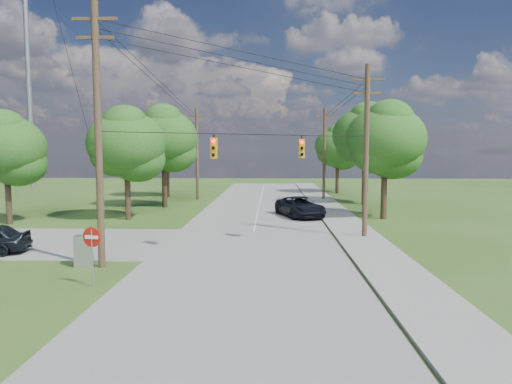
{
  "coord_description": "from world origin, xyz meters",
  "views": [
    {
      "loc": [
        3.17,
        -19.9,
        5.31
      ],
      "look_at": [
        2.32,
        5.0,
        3.09
      ],
      "focal_mm": 32.0,
      "sensor_mm": 36.0,
      "label": 1
    }
  ],
  "objects_px": {
    "pole_sw": "(98,131)",
    "car_main_north": "(300,207)",
    "pole_north_w": "(197,153)",
    "control_cabinet": "(84,251)",
    "pole_ne": "(366,149)",
    "pole_north_e": "(324,153)",
    "do_not_enter_sign": "(92,243)"
  },
  "relations": [
    {
      "from": "pole_ne",
      "to": "pole_north_e",
      "type": "relative_size",
      "value": 1.05
    },
    {
      "from": "pole_sw",
      "to": "car_main_north",
      "type": "height_order",
      "value": "pole_sw"
    },
    {
      "from": "pole_ne",
      "to": "pole_north_e",
      "type": "height_order",
      "value": "pole_ne"
    },
    {
      "from": "pole_north_e",
      "to": "do_not_enter_sign",
      "type": "distance_m",
      "value": 35.2
    },
    {
      "from": "pole_sw",
      "to": "car_main_north",
      "type": "relative_size",
      "value": 2.08
    },
    {
      "from": "pole_ne",
      "to": "pole_north_e",
      "type": "bearing_deg",
      "value": 90.0
    },
    {
      "from": "pole_sw",
      "to": "pole_north_e",
      "type": "distance_m",
      "value": 32.55
    },
    {
      "from": "car_main_north",
      "to": "control_cabinet",
      "type": "xyz_separation_m",
      "value": [
        -11.02,
        -16.31,
        -0.11
      ]
    },
    {
      "from": "pole_sw",
      "to": "control_cabinet",
      "type": "height_order",
      "value": "pole_sw"
    },
    {
      "from": "pole_north_e",
      "to": "pole_north_w",
      "type": "distance_m",
      "value": 13.9
    },
    {
      "from": "pole_north_w",
      "to": "do_not_enter_sign",
      "type": "xyz_separation_m",
      "value": [
        1.19,
        -32.65,
        -3.39
      ]
    },
    {
      "from": "pole_sw",
      "to": "pole_north_e",
      "type": "bearing_deg",
      "value": 65.48
    },
    {
      "from": "pole_sw",
      "to": "pole_ne",
      "type": "distance_m",
      "value": 15.51
    },
    {
      "from": "control_cabinet",
      "to": "do_not_enter_sign",
      "type": "height_order",
      "value": "do_not_enter_sign"
    },
    {
      "from": "pole_ne",
      "to": "do_not_enter_sign",
      "type": "distance_m",
      "value": 17.0
    },
    {
      "from": "pole_ne",
      "to": "car_main_north",
      "type": "relative_size",
      "value": 1.82
    },
    {
      "from": "pole_north_e",
      "to": "car_main_north",
      "type": "height_order",
      "value": "pole_north_e"
    },
    {
      "from": "pole_north_e",
      "to": "pole_north_w",
      "type": "height_order",
      "value": "same"
    },
    {
      "from": "pole_ne",
      "to": "car_main_north",
      "type": "xyz_separation_m",
      "value": [
        -3.4,
        8.89,
        -4.64
      ]
    },
    {
      "from": "pole_sw",
      "to": "pole_north_e",
      "type": "height_order",
      "value": "pole_sw"
    },
    {
      "from": "pole_ne",
      "to": "control_cabinet",
      "type": "relative_size",
      "value": 7.27
    },
    {
      "from": "pole_ne",
      "to": "do_not_enter_sign",
      "type": "height_order",
      "value": "pole_ne"
    },
    {
      "from": "pole_north_e",
      "to": "control_cabinet",
      "type": "relative_size",
      "value": 6.92
    },
    {
      "from": "do_not_enter_sign",
      "to": "car_main_north",
      "type": "bearing_deg",
      "value": 77.94
    },
    {
      "from": "pole_north_w",
      "to": "car_main_north",
      "type": "relative_size",
      "value": 1.74
    },
    {
      "from": "do_not_enter_sign",
      "to": "pole_sw",
      "type": "bearing_deg",
      "value": 117.91
    },
    {
      "from": "pole_sw",
      "to": "car_main_north",
      "type": "bearing_deg",
      "value": 58.51
    },
    {
      "from": "car_main_north",
      "to": "do_not_enter_sign",
      "type": "bearing_deg",
      "value": -133.87
    },
    {
      "from": "car_main_north",
      "to": "do_not_enter_sign",
      "type": "relative_size",
      "value": 2.41
    },
    {
      "from": "pole_north_w",
      "to": "control_cabinet",
      "type": "height_order",
      "value": "pole_north_w"
    },
    {
      "from": "control_cabinet",
      "to": "pole_north_e",
      "type": "bearing_deg",
      "value": 48.79
    },
    {
      "from": "pole_north_e",
      "to": "do_not_enter_sign",
      "type": "bearing_deg",
      "value": -111.27
    }
  ]
}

